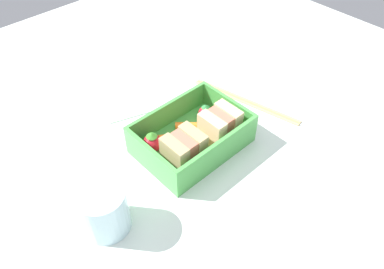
{
  "coord_description": "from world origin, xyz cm",
  "views": [
    {
      "loc": [
        29.24,
        31.34,
        45.45
      ],
      "look_at": [
        0.0,
        0.0,
        2.7
      ],
      "focal_mm": 35.0,
      "sensor_mm": 36.0,
      "label": 1
    }
  ],
  "objects_px": {
    "carrot_stick_far_left": "(188,126)",
    "chopstick_pair": "(245,100)",
    "strawberry_far_left": "(152,143)",
    "sandwich_center_left": "(184,150)",
    "sandwich_left": "(220,125)",
    "drinking_glass": "(104,210)",
    "strawberry_left": "(205,112)",
    "folded_napkin": "(139,98)",
    "carrot_stick_left": "(172,137)"
  },
  "relations": [
    {
      "from": "carrot_stick_far_left",
      "to": "chopstick_pair",
      "type": "height_order",
      "value": "carrot_stick_far_left"
    },
    {
      "from": "carrot_stick_far_left",
      "to": "strawberry_far_left",
      "type": "distance_m",
      "value": 0.08
    },
    {
      "from": "sandwich_center_left",
      "to": "carrot_stick_far_left",
      "type": "xyz_separation_m",
      "value": [
        -0.05,
        -0.05,
        -0.02
      ]
    },
    {
      "from": "sandwich_center_left",
      "to": "chopstick_pair",
      "type": "relative_size",
      "value": 0.26
    },
    {
      "from": "sandwich_left",
      "to": "drinking_glass",
      "type": "distance_m",
      "value": 0.23
    },
    {
      "from": "sandwich_center_left",
      "to": "strawberry_left",
      "type": "relative_size",
      "value": 1.86
    },
    {
      "from": "carrot_stick_far_left",
      "to": "drinking_glass",
      "type": "bearing_deg",
      "value": 15.66
    },
    {
      "from": "sandwich_left",
      "to": "chopstick_pair",
      "type": "height_order",
      "value": "sandwich_left"
    },
    {
      "from": "strawberry_left",
      "to": "folded_napkin",
      "type": "relative_size",
      "value": 0.22
    },
    {
      "from": "strawberry_left",
      "to": "strawberry_far_left",
      "type": "relative_size",
      "value": 0.84
    },
    {
      "from": "strawberry_far_left",
      "to": "folded_napkin",
      "type": "bearing_deg",
      "value": -118.0
    },
    {
      "from": "carrot_stick_far_left",
      "to": "chopstick_pair",
      "type": "relative_size",
      "value": 0.19
    },
    {
      "from": "folded_napkin",
      "to": "strawberry_far_left",
      "type": "bearing_deg",
      "value": 62.0
    },
    {
      "from": "strawberry_left",
      "to": "chopstick_pair",
      "type": "relative_size",
      "value": 0.14
    },
    {
      "from": "carrot_stick_far_left",
      "to": "drinking_glass",
      "type": "xyz_separation_m",
      "value": [
        0.2,
        0.06,
        0.02
      ]
    },
    {
      "from": "strawberry_far_left",
      "to": "carrot_stick_left",
      "type": "bearing_deg",
      "value": 173.86
    },
    {
      "from": "carrot_stick_far_left",
      "to": "carrot_stick_left",
      "type": "distance_m",
      "value": 0.04
    },
    {
      "from": "carrot_stick_far_left",
      "to": "strawberry_left",
      "type": "bearing_deg",
      "value": 176.32
    },
    {
      "from": "sandwich_center_left",
      "to": "strawberry_left",
      "type": "height_order",
      "value": "sandwich_center_left"
    },
    {
      "from": "drinking_glass",
      "to": "folded_napkin",
      "type": "xyz_separation_m",
      "value": [
        -0.2,
        -0.19,
        -0.03
      ]
    },
    {
      "from": "drinking_glass",
      "to": "folded_napkin",
      "type": "height_order",
      "value": "drinking_glass"
    },
    {
      "from": "strawberry_left",
      "to": "carrot_stick_far_left",
      "type": "xyz_separation_m",
      "value": [
        0.04,
        -0.0,
        -0.01
      ]
    },
    {
      "from": "carrot_stick_left",
      "to": "chopstick_pair",
      "type": "height_order",
      "value": "carrot_stick_left"
    },
    {
      "from": "strawberry_left",
      "to": "strawberry_far_left",
      "type": "bearing_deg",
      "value": -1.91
    },
    {
      "from": "strawberry_left",
      "to": "carrot_stick_left",
      "type": "distance_m",
      "value": 0.08
    },
    {
      "from": "strawberry_left",
      "to": "sandwich_left",
      "type": "bearing_deg",
      "value": 72.15
    },
    {
      "from": "strawberry_left",
      "to": "folded_napkin",
      "type": "xyz_separation_m",
      "value": [
        0.04,
        -0.14,
        -0.02
      ]
    },
    {
      "from": "chopstick_pair",
      "to": "carrot_stick_far_left",
      "type": "bearing_deg",
      "value": -4.9
    },
    {
      "from": "sandwich_left",
      "to": "strawberry_left",
      "type": "bearing_deg",
      "value": -107.85
    },
    {
      "from": "carrot_stick_left",
      "to": "chopstick_pair",
      "type": "relative_size",
      "value": 0.24
    },
    {
      "from": "folded_napkin",
      "to": "sandwich_left",
      "type": "bearing_deg",
      "value": 98.72
    },
    {
      "from": "sandwich_left",
      "to": "strawberry_left",
      "type": "xyz_separation_m",
      "value": [
        -0.02,
        -0.05,
        -0.01
      ]
    },
    {
      "from": "chopstick_pair",
      "to": "folded_napkin",
      "type": "bearing_deg",
      "value": -45.54
    },
    {
      "from": "sandwich_left",
      "to": "carrot_stick_far_left",
      "type": "bearing_deg",
      "value": -65.58
    },
    {
      "from": "chopstick_pair",
      "to": "strawberry_left",
      "type": "bearing_deg",
      "value": -5.38
    },
    {
      "from": "strawberry_left",
      "to": "drinking_glass",
      "type": "relative_size",
      "value": 0.43
    },
    {
      "from": "carrot_stick_left",
      "to": "chopstick_pair",
      "type": "xyz_separation_m",
      "value": [
        -0.18,
        0.01,
        -0.01
      ]
    },
    {
      "from": "strawberry_far_left",
      "to": "drinking_glass",
      "type": "height_order",
      "value": "drinking_glass"
    },
    {
      "from": "sandwich_left",
      "to": "carrot_stick_far_left",
      "type": "distance_m",
      "value": 0.06
    },
    {
      "from": "strawberry_left",
      "to": "carrot_stick_far_left",
      "type": "distance_m",
      "value": 0.04
    },
    {
      "from": "drinking_glass",
      "to": "carrot_stick_left",
      "type": "bearing_deg",
      "value": -161.79
    },
    {
      "from": "sandwich_left",
      "to": "strawberry_far_left",
      "type": "bearing_deg",
      "value": -28.3
    },
    {
      "from": "sandwich_center_left",
      "to": "strawberry_far_left",
      "type": "relative_size",
      "value": 1.57
    },
    {
      "from": "strawberry_far_left",
      "to": "folded_napkin",
      "type": "xyz_separation_m",
      "value": [
        -0.07,
        -0.13,
        -0.03
      ]
    },
    {
      "from": "strawberry_left",
      "to": "drinking_glass",
      "type": "distance_m",
      "value": 0.25
    },
    {
      "from": "sandwich_left",
      "to": "sandwich_center_left",
      "type": "bearing_deg",
      "value": 0.0
    },
    {
      "from": "sandwich_left",
      "to": "folded_napkin",
      "type": "relative_size",
      "value": 0.4
    },
    {
      "from": "sandwich_left",
      "to": "sandwich_center_left",
      "type": "distance_m",
      "value": 0.08
    },
    {
      "from": "sandwich_center_left",
      "to": "drinking_glass",
      "type": "xyz_separation_m",
      "value": [
        0.15,
        0.01,
        -0.0
      ]
    },
    {
      "from": "carrot_stick_left",
      "to": "strawberry_far_left",
      "type": "xyz_separation_m",
      "value": [
        0.04,
        -0.0,
        0.01
      ]
    }
  ]
}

